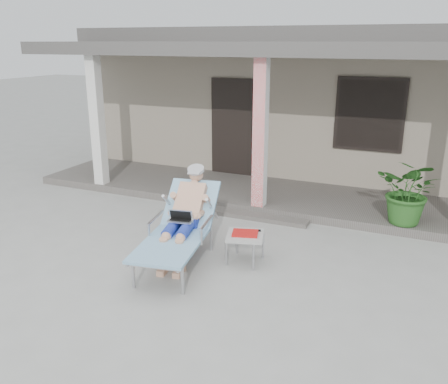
% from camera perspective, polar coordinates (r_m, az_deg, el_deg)
% --- Properties ---
extents(ground, '(60.00, 60.00, 0.00)m').
position_cam_1_polar(ground, '(6.91, -1.86, -8.15)').
color(ground, '#9E9E99').
rests_on(ground, ground).
extents(house, '(10.40, 5.40, 3.30)m').
position_cam_1_polar(house, '(12.47, 11.19, 11.20)').
color(house, gray).
rests_on(house, ground).
extents(porch_deck, '(10.00, 2.00, 0.15)m').
position_cam_1_polar(porch_deck, '(9.48, 5.91, -0.42)').
color(porch_deck, '#605B56').
rests_on(porch_deck, ground).
extents(porch_overhang, '(10.00, 2.30, 2.85)m').
position_cam_1_polar(porch_overhang, '(8.97, 6.36, 16.19)').
color(porch_overhang, silver).
rests_on(porch_overhang, porch_deck).
extents(porch_step, '(2.00, 0.30, 0.07)m').
position_cam_1_polar(porch_step, '(8.47, 3.50, -2.89)').
color(porch_step, '#605B56').
rests_on(porch_step, ground).
extents(lounger, '(1.07, 2.08, 1.31)m').
position_cam_1_polar(lounger, '(6.68, -5.14, -1.66)').
color(lounger, '#B7B7BC').
rests_on(lounger, ground).
extents(side_table, '(0.63, 0.63, 0.46)m').
position_cam_1_polar(side_table, '(6.70, 2.56, -5.41)').
color(side_table, '#A4A5A0').
rests_on(side_table, ground).
extents(potted_palm, '(1.20, 1.12, 1.10)m').
position_cam_1_polar(potted_palm, '(8.19, 21.49, 0.05)').
color(potted_palm, '#26591E').
rests_on(potted_palm, porch_deck).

